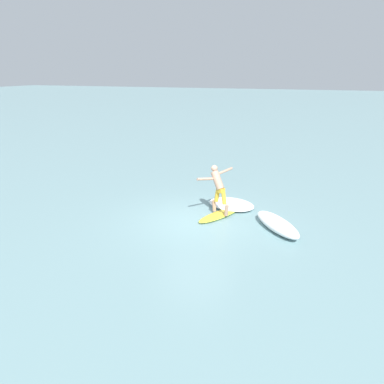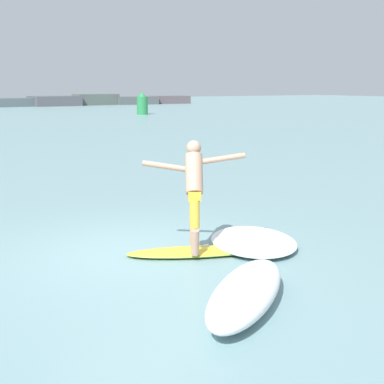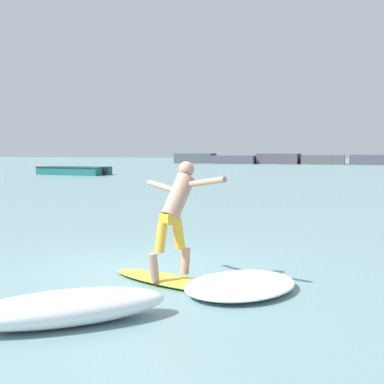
{
  "view_description": "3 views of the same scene",
  "coord_description": "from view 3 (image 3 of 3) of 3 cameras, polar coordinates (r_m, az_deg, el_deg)",
  "views": [
    {
      "loc": [
        -11.41,
        -4.22,
        5.02
      ],
      "look_at": [
        0.92,
        0.51,
        0.73
      ],
      "focal_mm": 35.0,
      "sensor_mm": 36.0,
      "label": 1
    },
    {
      "loc": [
        -3.51,
        -7.77,
        2.71
      ],
      "look_at": [
        1.3,
        0.33,
        0.82
      ],
      "focal_mm": 50.0,
      "sensor_mm": 36.0,
      "label": 2
    },
    {
      "loc": [
        3.32,
        -8.1,
        2.02
      ],
      "look_at": [
        0.75,
        0.6,
        1.28
      ],
      "focal_mm": 50.0,
      "sensor_mm": 36.0,
      "label": 3
    }
  ],
  "objects": [
    {
      "name": "fishing_boat_near_jetty",
      "position": [
        42.15,
        -12.58,
        2.29
      ],
      "size": [
        6.5,
        3.0,
        0.63
      ],
      "color": "#1E625F",
      "rests_on": "ground"
    },
    {
      "name": "wave_foam_at_nose",
      "position": [
        7.72,
        5.21,
        -9.82
      ],
      "size": [
        2.0,
        2.26,
        0.18
      ],
      "color": "white",
      "rests_on": "ground"
    },
    {
      "name": "wave_foam_at_tail",
      "position": [
        6.42,
        -13.25,
        -11.95
      ],
      "size": [
        2.29,
        2.06,
        0.39
      ],
      "color": "white",
      "rests_on": "ground"
    },
    {
      "name": "surfboard",
      "position": [
        8.1,
        -2.11,
        -9.44
      ],
      "size": [
        2.39,
        1.42,
        0.23
      ],
      "color": "yellow",
      "rests_on": "ground"
    },
    {
      "name": "surfer",
      "position": [
        8.03,
        -1.63,
        -1.7
      ],
      "size": [
        1.51,
        1.1,
        1.74
      ],
      "color": "tan",
      "rests_on": "surfboard"
    },
    {
      "name": "ground_plane",
      "position": [
        8.98,
        -5.75,
        -8.34
      ],
      "size": [
        200.0,
        200.0,
        0.0
      ],
      "primitive_type": "plane",
      "color": "#71969A"
    }
  ]
}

